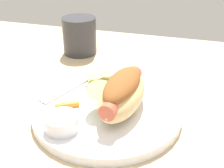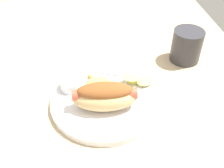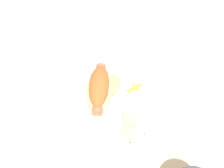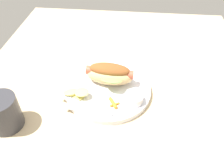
{
  "view_description": "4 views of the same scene",
  "coord_description": "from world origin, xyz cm",
  "px_view_note": "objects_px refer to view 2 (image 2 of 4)",
  "views": [
    {
      "loc": [
        -16.09,
        37.09,
        28.73
      ],
      "look_at": [
        -4.67,
        -1.86,
        6.33
      ],
      "focal_mm": 46.12,
      "sensor_mm": 36.0,
      "label": 1
    },
    {
      "loc": [
        -47.99,
        2.0,
        44.71
      ],
      "look_at": [
        -2.06,
        -4.07,
        4.39
      ],
      "focal_mm": 42.41,
      "sensor_mm": 36.0,
      "label": 2
    },
    {
      "loc": [
        -4.53,
        -36.41,
        58.89
      ],
      "look_at": [
        -3.21,
        -0.78,
        5.39
      ],
      "focal_mm": 41.53,
      "sensor_mm": 36.0,
      "label": 3
    },
    {
      "loc": [
        45.38,
        4.04,
        47.96
      ],
      "look_at": [
        -2.88,
        -0.87,
        4.03
      ],
      "focal_mm": 36.58,
      "sensor_mm": 36.0,
      "label": 4
    }
  ],
  "objects_px": {
    "knife": "(118,70)",
    "chips_pile": "(138,80)",
    "sauce_ramekin": "(71,84)",
    "plate": "(105,101)",
    "fork": "(121,75)",
    "carrot_garnish": "(92,80)",
    "drinking_cup": "(187,46)",
    "hot_dog": "(105,96)"
  },
  "relations": [
    {
      "from": "knife",
      "to": "chips_pile",
      "type": "relative_size",
      "value": 1.58
    },
    {
      "from": "sauce_ramekin",
      "to": "plate",
      "type": "bearing_deg",
      "value": -121.38
    },
    {
      "from": "fork",
      "to": "chips_pile",
      "type": "xyz_separation_m",
      "value": [
        -0.04,
        -0.04,
        0.01
      ]
    },
    {
      "from": "plate",
      "to": "sauce_ramekin",
      "type": "distance_m",
      "value": 0.09
    },
    {
      "from": "sauce_ramekin",
      "to": "chips_pile",
      "type": "relative_size",
      "value": 0.62
    },
    {
      "from": "sauce_ramekin",
      "to": "fork",
      "type": "bearing_deg",
      "value": -76.03
    },
    {
      "from": "plate",
      "to": "carrot_garnish",
      "type": "xyz_separation_m",
      "value": [
        0.06,
        0.02,
        0.01
      ]
    },
    {
      "from": "carrot_garnish",
      "to": "drinking_cup",
      "type": "xyz_separation_m",
      "value": [
        0.08,
        -0.27,
        0.03
      ]
    },
    {
      "from": "carrot_garnish",
      "to": "chips_pile",
      "type": "bearing_deg",
      "value": -101.87
    },
    {
      "from": "fork",
      "to": "carrot_garnish",
      "type": "height_order",
      "value": "carrot_garnish"
    },
    {
      "from": "fork",
      "to": "plate",
      "type": "bearing_deg",
      "value": -101.87
    },
    {
      "from": "drinking_cup",
      "to": "carrot_garnish",
      "type": "bearing_deg",
      "value": 107.17
    },
    {
      "from": "carrot_garnish",
      "to": "drinking_cup",
      "type": "height_order",
      "value": "drinking_cup"
    },
    {
      "from": "plate",
      "to": "sauce_ramekin",
      "type": "relative_size",
      "value": 4.88
    },
    {
      "from": "plate",
      "to": "knife",
      "type": "xyz_separation_m",
      "value": [
        0.1,
        -0.05,
        0.01
      ]
    },
    {
      "from": "sauce_ramekin",
      "to": "chips_pile",
      "type": "xyz_separation_m",
      "value": [
        -0.01,
        -0.16,
        -0.0
      ]
    },
    {
      "from": "hot_dog",
      "to": "carrot_garnish",
      "type": "bearing_deg",
      "value": 107.7
    },
    {
      "from": "sauce_ramekin",
      "to": "chips_pile",
      "type": "height_order",
      "value": "chips_pile"
    },
    {
      "from": "plate",
      "to": "carrot_garnish",
      "type": "distance_m",
      "value": 0.07
    },
    {
      "from": "sauce_ramekin",
      "to": "carrot_garnish",
      "type": "relative_size",
      "value": 1.29
    },
    {
      "from": "hot_dog",
      "to": "chips_pile",
      "type": "height_order",
      "value": "hot_dog"
    },
    {
      "from": "plate",
      "to": "knife",
      "type": "distance_m",
      "value": 0.11
    },
    {
      "from": "carrot_garnish",
      "to": "drinking_cup",
      "type": "distance_m",
      "value": 0.28
    },
    {
      "from": "hot_dog",
      "to": "drinking_cup",
      "type": "relative_size",
      "value": 1.6
    },
    {
      "from": "plate",
      "to": "carrot_garnish",
      "type": "relative_size",
      "value": 6.29
    },
    {
      "from": "knife",
      "to": "chips_pile",
      "type": "distance_m",
      "value": 0.07
    },
    {
      "from": "plate",
      "to": "fork",
      "type": "distance_m",
      "value": 0.09
    },
    {
      "from": "fork",
      "to": "hot_dog",
      "type": "bearing_deg",
      "value": -95.84
    },
    {
      "from": "sauce_ramekin",
      "to": "fork",
      "type": "relative_size",
      "value": 0.33
    },
    {
      "from": "plate",
      "to": "chips_pile",
      "type": "distance_m",
      "value": 0.1
    },
    {
      "from": "fork",
      "to": "knife",
      "type": "bearing_deg",
      "value": 125.01
    },
    {
      "from": "chips_pile",
      "to": "carrot_garnish",
      "type": "relative_size",
      "value": 2.07
    },
    {
      "from": "hot_dog",
      "to": "sauce_ramekin",
      "type": "xyz_separation_m",
      "value": [
        0.07,
        0.08,
        -0.02
      ]
    },
    {
      "from": "fork",
      "to": "knife",
      "type": "height_order",
      "value": "same"
    },
    {
      "from": "plate",
      "to": "drinking_cup",
      "type": "xyz_separation_m",
      "value": [
        0.15,
        -0.25,
        0.04
      ]
    },
    {
      "from": "knife",
      "to": "sauce_ramekin",
      "type": "bearing_deg",
      "value": -142.53
    },
    {
      "from": "hot_dog",
      "to": "drinking_cup",
      "type": "height_order",
      "value": "drinking_cup"
    },
    {
      "from": "chips_pile",
      "to": "knife",
      "type": "bearing_deg",
      "value": 34.97
    },
    {
      "from": "sauce_ramekin",
      "to": "carrot_garnish",
      "type": "bearing_deg",
      "value": -71.81
    },
    {
      "from": "plate",
      "to": "fork",
      "type": "bearing_deg",
      "value": -32.94
    },
    {
      "from": "knife",
      "to": "carrot_garnish",
      "type": "xyz_separation_m",
      "value": [
        -0.04,
        0.07,
        0.0
      ]
    },
    {
      "from": "hot_dog",
      "to": "knife",
      "type": "bearing_deg",
      "value": 73.62
    }
  ]
}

